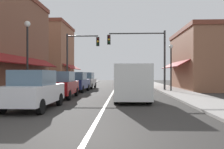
{
  "coord_description": "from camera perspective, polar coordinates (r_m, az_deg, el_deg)",
  "views": [
    {
      "loc": [
        0.91,
        -5.52,
        1.6
      ],
      "look_at": [
        0.04,
        13.08,
        1.56
      ],
      "focal_mm": 38.63,
      "sensor_mm": 36.0,
      "label": 1
    }
  ],
  "objects": [
    {
      "name": "traffic_signal_left_corner",
      "position": [
        24.75,
        -8.09,
        5.18
      ],
      "size": [
        3.39,
        0.5,
        5.71
      ],
      "color": "#333333",
      "rests_on": "ground"
    },
    {
      "name": "parked_car_second_left",
      "position": [
        16.34,
        -11.99,
        -2.41
      ],
      "size": [
        1.87,
        4.14,
        1.77
      ],
      "rotation": [
        0.0,
        0.0,
        0.03
      ],
      "color": "maroon",
      "rests_on": "ground"
    },
    {
      "name": "parked_car_far_left",
      "position": [
        26.53,
        -6.14,
        -1.44
      ],
      "size": [
        1.86,
        4.14,
        1.77
      ],
      "rotation": [
        0.0,
        0.0,
        -0.02
      ],
      "color": "#B7BABF",
      "rests_on": "ground"
    },
    {
      "name": "storefront_far_left",
      "position": [
        35.13,
        -14.23,
        4.52
      ],
      "size": [
        6.27,
        8.2,
        8.59
      ],
      "color": "#8E5B42",
      "rests_on": "ground"
    },
    {
      "name": "street_lamp_right_mid",
      "position": [
        21.97,
        13.79,
        3.49
      ],
      "size": [
        0.36,
        0.36,
        4.22
      ],
      "color": "black",
      "rests_on": "ground"
    },
    {
      "name": "street_lamp_left_near",
      "position": [
        15.51,
        -19.39,
        6.18
      ],
      "size": [
        0.36,
        0.36,
        4.81
      ],
      "color": "black",
      "rests_on": "ground"
    },
    {
      "name": "parked_car_third_left",
      "position": [
        21.83,
        -8.36,
        -1.78
      ],
      "size": [
        1.87,
        4.14,
        1.77
      ],
      "rotation": [
        0.0,
        0.0,
        -0.03
      ],
      "color": "navy",
      "rests_on": "ground"
    },
    {
      "name": "storefront_right_block",
      "position": [
        26.78,
        20.06,
        3.29
      ],
      "size": [
        5.51,
        10.2,
        6.16
      ],
      "color": "#8E5B42",
      "rests_on": "ground"
    },
    {
      "name": "lane_center_stripe",
      "position": [
        23.59,
        0.47,
        -3.76
      ],
      "size": [
        0.14,
        52.0,
        0.01
      ],
      "primitive_type": "cube",
      "color": "silver",
      "rests_on": "ground"
    },
    {
      "name": "traffic_signal_mast_arm",
      "position": [
        22.98,
        7.67,
        5.9
      ],
      "size": [
        5.49,
        0.5,
        5.69
      ],
      "color": "#333333",
      "rests_on": "ground"
    },
    {
      "name": "van_in_lane",
      "position": [
        14.4,
        4.56,
        -1.68
      ],
      "size": [
        2.07,
        5.21,
        2.12
      ],
      "rotation": [
        0.0,
        0.0,
        0.02
      ],
      "color": "silver",
      "rests_on": "ground"
    },
    {
      "name": "sidewalk_left",
      "position": [
        24.42,
        -12.56,
        -3.5
      ],
      "size": [
        2.6,
        56.0,
        0.12
      ],
      "primitive_type": "cube",
      "color": "#A39E99",
      "rests_on": "ground"
    },
    {
      "name": "ground_plane",
      "position": [
        23.59,
        0.47,
        -3.77
      ],
      "size": [
        80.0,
        80.0,
        0.0
      ],
      "primitive_type": "plane",
      "color": "#33302D"
    },
    {
      "name": "parked_car_nearest_left",
      "position": [
        11.46,
        -18.0,
        -3.5
      ],
      "size": [
        1.82,
        4.12,
        1.77
      ],
      "rotation": [
        0.0,
        0.0,
        -0.01
      ],
      "color": "silver",
      "rests_on": "ground"
    },
    {
      "name": "sidewalk_right",
      "position": [
        24.01,
        13.72,
        -3.56
      ],
      "size": [
        2.6,
        56.0,
        0.12
      ],
      "primitive_type": "cube",
      "color": "#A39E99",
      "rests_on": "ground"
    }
  ]
}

